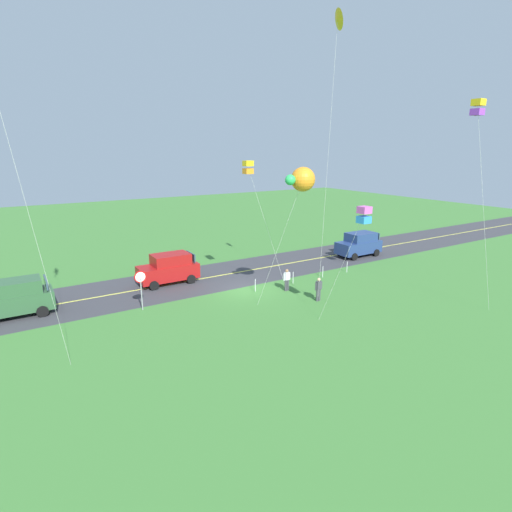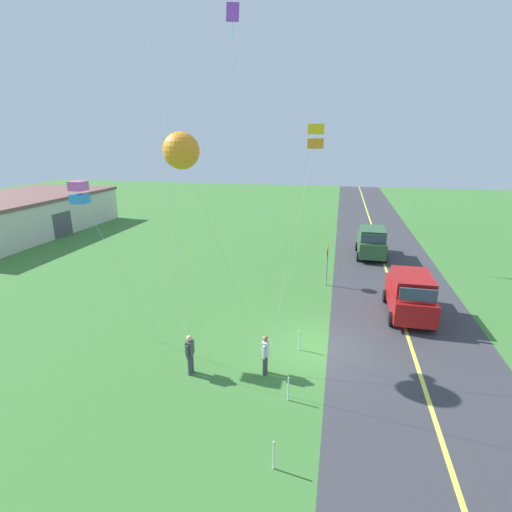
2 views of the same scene
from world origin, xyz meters
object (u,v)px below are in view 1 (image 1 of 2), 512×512
object	(u,v)px
car_parked_west_far	(359,244)
stop_sign	(141,283)
car_suv_foreground	(169,268)
person_adult_near	(287,279)
car_parked_east_near	(14,298)
kite_red_low	(248,168)
kite_green_far	(364,215)
kite_yellow_high	(302,179)
kite_blue_mid	(338,22)
kite_pink_drift	(478,108)
person_adult_companion	(319,289)

from	to	relation	value
car_parked_west_far	stop_sign	distance (m)	21.60
car_suv_foreground	person_adult_near	size ratio (longest dim) A/B	2.75
stop_sign	car_parked_east_near	bearing A→B (deg)	-24.12
kite_red_low	stop_sign	bearing A→B (deg)	-3.74
stop_sign	kite_green_far	world-z (taller)	kite_green_far
stop_sign	kite_yellow_high	world-z (taller)	kite_yellow_high
car_suv_foreground	kite_red_low	distance (m)	9.76
stop_sign	kite_blue_mid	xyz separation A→B (m)	(-9.90, 5.87, 14.59)
car_parked_west_far	stop_sign	bearing A→B (deg)	6.73
kite_green_far	car_parked_east_near	bearing A→B (deg)	-38.49
kite_green_far	kite_blue_mid	bearing A→B (deg)	-103.95
kite_red_low	kite_pink_drift	size ratio (longest dim) A/B	0.73
car_suv_foreground	car_parked_west_far	world-z (taller)	same
stop_sign	person_adult_companion	distance (m)	11.44
car_parked_west_far	kite_yellow_high	distance (m)	17.06
car_suv_foreground	person_adult_companion	xyz separation A→B (m)	(-7.08, 8.84, -0.29)
car_parked_east_near	kite_green_far	world-z (taller)	kite_green_far
stop_sign	person_adult_near	bearing A→B (deg)	169.27
person_adult_companion	kite_red_low	world-z (taller)	kite_red_low
stop_sign	kite_pink_drift	distance (m)	21.88
person_adult_companion	kite_green_far	bearing A→B (deg)	169.33
car_parked_west_far	car_suv_foreground	bearing A→B (deg)	-5.33
stop_sign	kite_green_far	size ratio (longest dim) A/B	0.37
kite_yellow_high	stop_sign	bearing A→B (deg)	-34.13
kite_yellow_high	car_parked_west_far	bearing A→B (deg)	-149.00
car_parked_west_far	kite_green_far	xyz separation A→B (m)	(12.45, 12.04, 5.38)
person_adult_near	stop_sign	bearing A→B (deg)	172.64
car_suv_foreground	kite_blue_mid	bearing A→B (deg)	123.05
car_suv_foreground	person_adult_near	bearing A→B (deg)	136.88
kite_green_far	person_adult_near	bearing A→B (deg)	-96.25
car_parked_west_far	person_adult_companion	world-z (taller)	car_parked_west_far
person_adult_near	car_suv_foreground	bearing A→B (deg)	140.25
car_parked_west_far	stop_sign	size ratio (longest dim) A/B	1.72
person_adult_near	kite_blue_mid	world-z (taller)	kite_blue_mid
car_parked_west_far	kite_red_low	size ratio (longest dim) A/B	0.48
kite_red_low	kite_pink_drift	distance (m)	13.71
car_suv_foreground	kite_yellow_high	bearing A→B (deg)	116.12
car_parked_east_near	car_parked_west_far	size ratio (longest dim) A/B	1.00
car_parked_west_far	person_adult_near	world-z (taller)	car_parked_west_far
person_adult_near	kite_blue_mid	distance (m)	16.03
stop_sign	kite_blue_mid	bearing A→B (deg)	149.34
person_adult_companion	kite_red_low	bearing A→B (deg)	40.87
person_adult_near	kite_green_far	size ratio (longest dim) A/B	0.23
stop_sign	kite_green_far	xyz separation A→B (m)	(-9.00, 9.51, 4.73)
car_parked_west_far	kite_green_far	distance (m)	18.14
person_adult_near	person_adult_companion	distance (m)	2.82
car_parked_west_far	kite_yellow_high	xyz separation A→B (m)	(13.35, 8.02, 6.97)
car_parked_west_far	kite_blue_mid	bearing A→B (deg)	36.05
car_parked_west_far	person_adult_near	distance (m)	12.42
person_adult_companion	car_parked_east_near	bearing A→B (deg)	71.57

